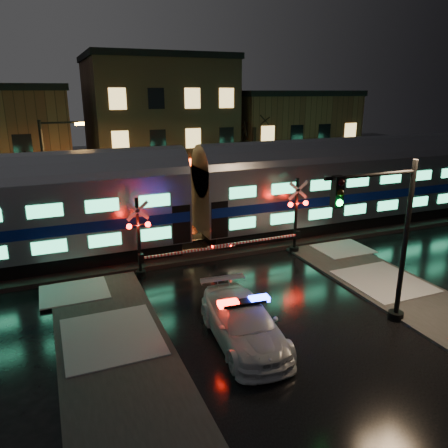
{
  "coord_description": "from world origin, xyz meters",
  "views": [
    {
      "loc": [
        -8.12,
        -17.99,
        9.0
      ],
      "look_at": [
        0.37,
        2.5,
        2.2
      ],
      "focal_mm": 35.0,
      "sensor_mm": 36.0,
      "label": 1
    }
  ],
  "objects_px": {
    "police_car": "(243,322)",
    "crossing_signal_right": "(291,224)",
    "streetlight": "(50,175)",
    "crossing_signal_left": "(147,245)",
    "traffic_light": "(385,242)"
  },
  "relations": [
    {
      "from": "traffic_light",
      "to": "crossing_signal_left",
      "type": "bearing_deg",
      "value": 132.92
    },
    {
      "from": "police_car",
      "to": "traffic_light",
      "type": "distance_m",
      "value": 6.15
    },
    {
      "from": "police_car",
      "to": "traffic_light",
      "type": "xyz_separation_m",
      "value": [
        5.46,
        -0.91,
        2.69
      ]
    },
    {
      "from": "crossing_signal_right",
      "to": "streetlight",
      "type": "height_order",
      "value": "streetlight"
    },
    {
      "from": "police_car",
      "to": "crossing_signal_right",
      "type": "xyz_separation_m",
      "value": [
        6.36,
        7.35,
        1.0
      ]
    },
    {
      "from": "police_car",
      "to": "crossing_signal_right",
      "type": "relative_size",
      "value": 0.92
    },
    {
      "from": "police_car",
      "to": "traffic_light",
      "type": "height_order",
      "value": "traffic_light"
    },
    {
      "from": "crossing_signal_right",
      "to": "crossing_signal_left",
      "type": "height_order",
      "value": "crossing_signal_right"
    },
    {
      "from": "traffic_light",
      "to": "streetlight",
      "type": "distance_m",
      "value": 18.78
    },
    {
      "from": "streetlight",
      "to": "police_car",
      "type": "bearing_deg",
      "value": -67.27
    },
    {
      "from": "streetlight",
      "to": "crossing_signal_left",
      "type": "bearing_deg",
      "value": -59.2
    },
    {
      "from": "crossing_signal_left",
      "to": "traffic_light",
      "type": "xyz_separation_m",
      "value": [
        7.35,
        -8.25,
        1.81
      ]
    },
    {
      "from": "police_car",
      "to": "crossing_signal_left",
      "type": "distance_m",
      "value": 7.64
    },
    {
      "from": "traffic_light",
      "to": "police_car",
      "type": "bearing_deg",
      "value": 171.81
    },
    {
      "from": "crossing_signal_right",
      "to": "crossing_signal_left",
      "type": "bearing_deg",
      "value": -179.96
    }
  ]
}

